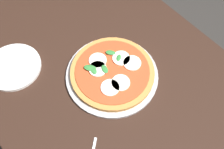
{
  "coord_description": "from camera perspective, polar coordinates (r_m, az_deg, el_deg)",
  "views": [
    {
      "loc": [
        -0.29,
        0.29,
        1.56
      ],
      "look_at": [
        0.09,
        -0.01,
        0.73
      ],
      "focal_mm": 41.3,
      "sensor_mm": 36.0,
      "label": 1
    }
  ],
  "objects": [
    {
      "name": "serving_tray",
      "position": [
        0.97,
        0.0,
        -0.12
      ],
      "size": [
        0.35,
        0.35,
        0.01
      ],
      "primitive_type": "cylinder",
      "color": "#B2B2B7",
      "rests_on": "dining_table"
    },
    {
      "name": "dining_table",
      "position": [
        1.02,
        2.57,
        -6.47
      ],
      "size": [
        1.55,
        0.87,
        0.72
      ],
      "color": "black",
      "rests_on": "ground_plane"
    },
    {
      "name": "plate_white",
      "position": [
        1.05,
        -20.97,
        1.62
      ],
      "size": [
        0.21,
        0.21,
        0.01
      ],
      "primitive_type": "cylinder",
      "color": "white",
      "rests_on": "dining_table"
    },
    {
      "name": "pizza",
      "position": [
        0.95,
        0.08,
        0.61
      ],
      "size": [
        0.31,
        0.31,
        0.03
      ],
      "color": "#C6843F",
      "rests_on": "serving_tray"
    },
    {
      "name": "ground_plane",
      "position": [
        1.61,
        1.67,
        -15.41
      ],
      "size": [
        6.0,
        6.0,
        0.0
      ],
      "primitive_type": "plane",
      "color": "#2D2B28"
    }
  ]
}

